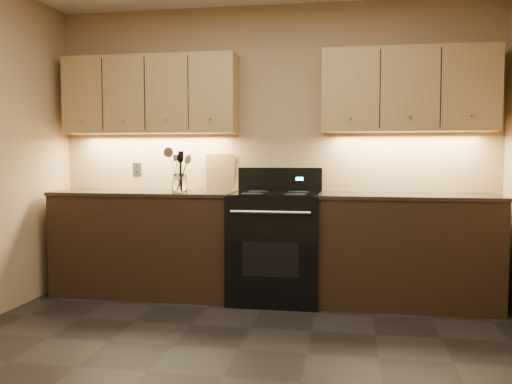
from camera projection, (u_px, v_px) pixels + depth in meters
floor at (222, 377)px, 3.06m from camera, size 4.00×4.00×0.00m
wall_back at (272, 150)px, 4.94m from camera, size 4.00×0.04×2.60m
counter_left at (147, 242)px, 4.89m from camera, size 1.62×0.62×0.93m
counter_right at (407, 250)px, 4.51m from camera, size 1.46×0.62×0.93m
stove at (276, 245)px, 4.67m from camera, size 0.76×0.68×1.14m
upper_cab_left at (151, 95)px, 4.94m from camera, size 1.60×0.30×0.70m
upper_cab_right at (408, 90)px, 4.56m from camera, size 1.44×0.30×0.70m
outlet_plate at (137, 169)px, 5.17m from camera, size 0.08×0.01×0.12m
utensil_crock at (180, 184)px, 4.71m from camera, size 0.13×0.13×0.16m
cutting_board at (220, 172)px, 5.01m from camera, size 0.27×0.10×0.34m
wooden_spoon at (177, 172)px, 4.69m from camera, size 0.17×0.10×0.32m
black_spoon at (181, 171)px, 4.71m from camera, size 0.09×0.16×0.34m
black_turner at (181, 170)px, 4.68m from camera, size 0.09×0.10×0.35m
steel_spatula at (182, 171)px, 4.71m from camera, size 0.17×0.13×0.34m
steel_skimmer at (182, 168)px, 4.69m from camera, size 0.24×0.15×0.40m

